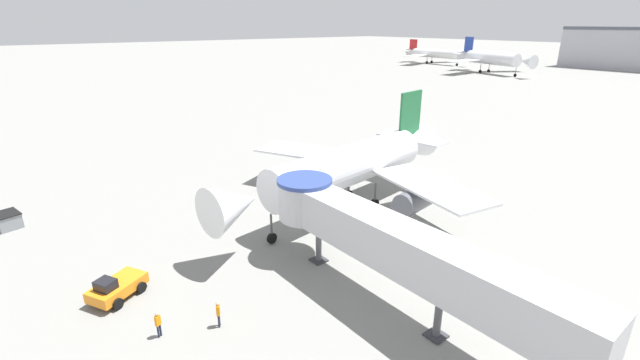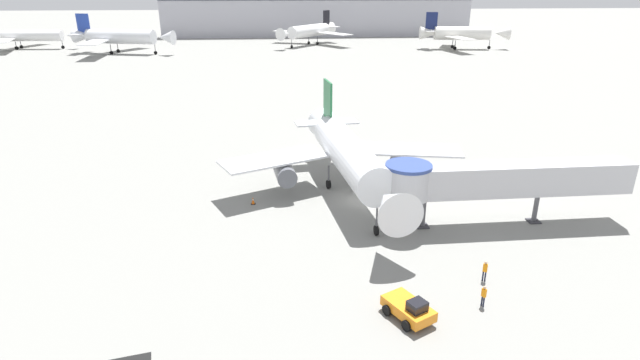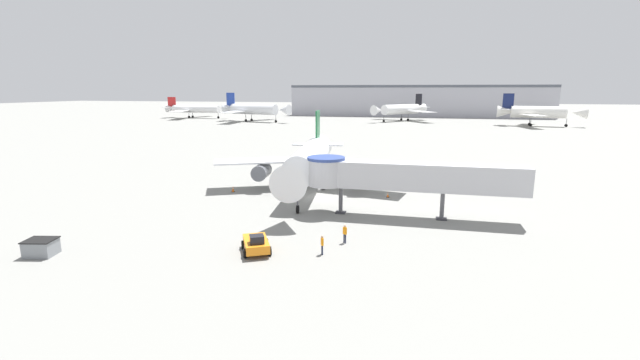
% 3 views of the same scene
% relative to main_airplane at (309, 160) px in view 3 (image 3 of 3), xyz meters
% --- Properties ---
extents(ground_plane, '(800.00, 800.00, 0.00)m').
position_rel_main_airplane_xyz_m(ground_plane, '(1.28, -1.95, -4.31)').
color(ground_plane, gray).
extents(main_airplane, '(26.71, 28.12, 10.20)m').
position_rel_main_airplane_xyz_m(main_airplane, '(0.00, 0.00, 0.00)').
color(main_airplane, silver).
rests_on(main_airplane, ground_plane).
extents(jet_bridge, '(22.59, 4.10, 6.14)m').
position_rel_main_airplane_xyz_m(jet_bridge, '(11.91, -8.40, 0.15)').
color(jet_bridge, '#B7B7BC').
rests_on(jet_bridge, ground_plane).
extents(pushback_tug_orange, '(3.33, 4.01, 1.73)m').
position_rel_main_airplane_xyz_m(pushback_tug_orange, '(1.16, -21.58, -3.54)').
color(pushback_tug_orange, orange).
rests_on(pushback_tug_orange, ground_plane).
extents(service_container_gray, '(2.63, 2.29, 1.35)m').
position_rel_main_airplane_xyz_m(service_container_gray, '(-15.63, -26.24, -3.63)').
color(service_container_gray, gray).
rests_on(service_container_gray, ground_plane).
extents(traffic_cone_starboard_wing, '(0.41, 0.41, 0.69)m').
position_rel_main_airplane_xyz_m(traffic_cone_starboard_wing, '(10.24, -0.26, -3.98)').
color(traffic_cone_starboard_wing, black).
rests_on(traffic_cone_starboard_wing, ground_plane).
extents(traffic_cone_port_wing, '(0.46, 0.46, 0.76)m').
position_rel_main_airplane_xyz_m(traffic_cone_port_wing, '(-9.91, -2.10, -3.94)').
color(traffic_cone_port_wing, black).
rests_on(traffic_cone_port_wing, ground_plane).
extents(ground_crew_marshaller, '(0.37, 0.33, 1.68)m').
position_rel_main_airplane_xyz_m(ground_crew_marshaller, '(7.90, -17.66, -3.34)').
color(ground_crew_marshaller, '#1E2338').
rests_on(ground_crew_marshaller, ground_plane).
extents(ground_crew_wing_walker, '(0.30, 0.36, 1.64)m').
position_rel_main_airplane_xyz_m(ground_crew_wing_walker, '(6.57, -20.72, -3.36)').
color(ground_crew_wing_walker, '#1E2338').
rests_on(ground_crew_wing_walker, ground_plane).
extents(background_jet_blue_tail, '(33.49, 33.99, 12.00)m').
position_rel_main_airplane_xyz_m(background_jet_blue_tail, '(-56.11, 117.70, 0.92)').
color(background_jet_blue_tail, silver).
rests_on(background_jet_blue_tail, ground_plane).
extents(background_jet_black_tail, '(27.87, 28.09, 11.49)m').
position_rel_main_airplane_xyz_m(background_jet_black_tail, '(5.02, 135.95, 0.71)').
color(background_jet_black_tail, white).
rests_on(background_jet_black_tail, ground_plane).
extents(background_jet_navy_tail, '(29.99, 29.09, 11.91)m').
position_rel_main_airplane_xyz_m(background_jet_navy_tail, '(54.62, 120.27, 0.89)').
color(background_jet_navy_tail, white).
rests_on(background_jet_navy_tail, ground_plane).
extents(background_jet_red_tail, '(33.36, 33.49, 9.85)m').
position_rel_main_airplane_xyz_m(background_jet_red_tail, '(-91.78, 132.87, 0.03)').
color(background_jet_red_tail, white).
rests_on(background_jet_red_tail, ground_plane).
extents(terminal_building, '(126.56, 20.40, 15.53)m').
position_rel_main_airplane_xyz_m(terminal_building, '(10.39, 173.05, 3.47)').
color(terminal_building, '#A8A8B2').
rests_on(terminal_building, ground_plane).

